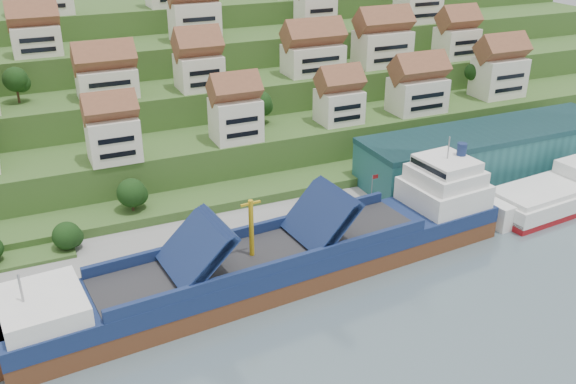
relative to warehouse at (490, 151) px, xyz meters
name	(u,v)px	position (x,y,z in m)	size (l,w,h in m)	color
ground	(308,269)	(-52.00, -17.00, -7.20)	(300.00, 300.00, 0.00)	slate
quay	(366,206)	(-32.00, -2.00, -6.10)	(180.00, 14.00, 2.20)	gray
hillside	(157,69)	(-52.00, 86.55, 3.46)	(260.00, 128.00, 31.00)	#2D4C1E
hillside_village	(216,51)	(-47.31, 43.26, 17.10)	(159.26, 64.11, 29.04)	white
hillside_trees	(157,101)	(-64.98, 30.11, 10.82)	(143.49, 61.91, 32.51)	#183A13
warehouse	(490,151)	(0.00, 0.00, 0.00)	(60.00, 15.00, 10.00)	#245F62
flagpole	(372,191)	(-33.89, -7.00, -0.32)	(1.28, 0.16, 8.00)	gray
cargo_ship	(289,259)	(-55.97, -17.99, -3.67)	(85.54, 20.57, 18.88)	brown
second_ship	(558,195)	(4.33, -15.97, -4.54)	(31.29, 14.18, 8.80)	maroon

